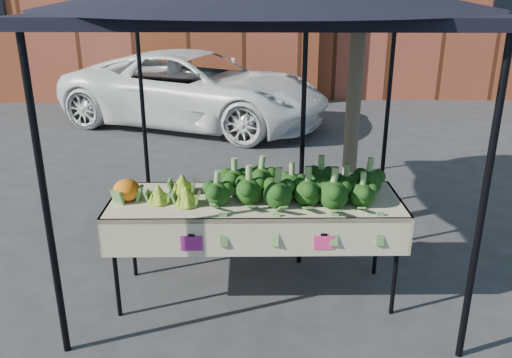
% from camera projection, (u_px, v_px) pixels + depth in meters
% --- Properties ---
extents(ground, '(90.00, 90.00, 0.00)m').
position_uv_depth(ground, '(282.00, 297.00, 4.57)').
color(ground, '#2C2C2E').
extents(table, '(2.43, 0.88, 0.90)m').
position_uv_depth(table, '(256.00, 247.00, 4.47)').
color(table, '#C4B898').
rests_on(table, ground).
extents(canopy, '(3.16, 3.16, 2.74)m').
position_uv_depth(canopy, '(264.00, 124.00, 4.76)').
color(canopy, black).
rests_on(canopy, ground).
extents(broccoli_heap, '(1.49, 0.59, 0.29)m').
position_uv_depth(broccoli_heap, '(295.00, 182.00, 4.28)').
color(broccoli_heap, black).
rests_on(broccoli_heap, table).
extents(romanesco_cluster, '(0.45, 0.49, 0.22)m').
position_uv_depth(romanesco_cluster, '(174.00, 186.00, 4.28)').
color(romanesco_cluster, '#A9BB36').
rests_on(romanesco_cluster, table).
extents(cauliflower_pair, '(0.22, 0.22, 0.20)m').
position_uv_depth(cauliflower_pair, '(126.00, 189.00, 4.26)').
color(cauliflower_pair, orange).
rests_on(cauliflower_pair, table).
extents(street_tree, '(2.23, 2.23, 4.40)m').
position_uv_depth(street_tree, '(359.00, 24.00, 5.15)').
color(street_tree, '#1E4C14').
rests_on(street_tree, ground).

